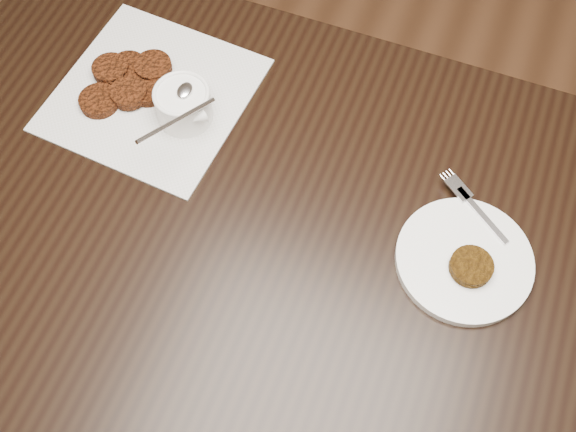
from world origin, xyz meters
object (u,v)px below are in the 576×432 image
(table, at_px, (310,351))
(sauce_ramekin, at_px, (181,92))
(plate_with_patty, at_px, (465,258))
(napkin, at_px, (153,94))

(table, distance_m, sauce_ramekin, 0.56)
(table, relative_size, plate_with_patty, 7.26)
(table, height_order, sauce_ramekin, sauce_ramekin)
(napkin, bearing_deg, sauce_ramekin, -16.31)
(napkin, height_order, plate_with_patty, plate_with_patty)
(napkin, xyz_separation_m, plate_with_patty, (0.56, -0.11, 0.01))
(sauce_ramekin, distance_m, plate_with_patty, 0.50)
(napkin, relative_size, sauce_ramekin, 2.43)
(napkin, xyz_separation_m, sauce_ramekin, (0.07, -0.02, 0.06))
(plate_with_patty, bearing_deg, table, -151.79)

